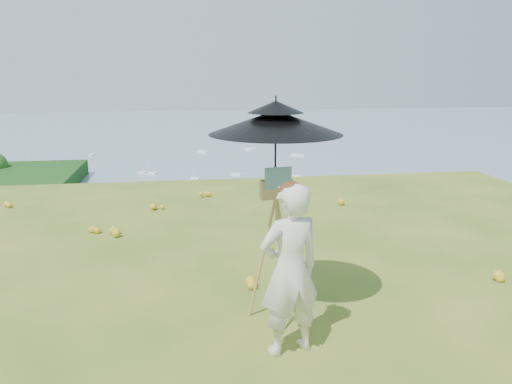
{
  "coord_description": "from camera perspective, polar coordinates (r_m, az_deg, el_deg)",
  "views": [
    {
      "loc": [
        -0.76,
        -5.06,
        2.63
      ],
      "look_at": [
        0.31,
        2.15,
        0.84
      ],
      "focal_mm": 35.0,
      "sensor_mm": 36.0,
      "label": 1
    }
  ],
  "objects": [
    {
      "name": "ground",
      "position": [
        5.75,
        0.05,
        -13.42
      ],
      "size": [
        14.0,
        14.0,
        0.0
      ],
      "primitive_type": "plane",
      "color": "#3C641C",
      "rests_on": "ground"
    },
    {
      "name": "shoreline_tier",
      "position": [
        88.9,
        -7.27,
        -12.06
      ],
      "size": [
        170.0,
        28.0,
        8.0
      ],
      "primitive_type": "cube",
      "color": "gray",
      "rests_on": "bay_water"
    },
    {
      "name": "bay_water",
      "position": [
        247.78,
        -8.2,
        5.18
      ],
      "size": [
        700.0,
        700.0,
        0.0
      ],
      "primitive_type": "plane",
      "color": "slate",
      "rests_on": "ground"
    },
    {
      "name": "slope_trees",
      "position": [
        43.78,
        -6.84,
        -10.04
      ],
      "size": [
        110.0,
        50.0,
        6.0
      ],
      "primitive_type": null,
      "color": "#195218",
      "rests_on": "forest_slope"
    },
    {
      "name": "harbor_town",
      "position": [
        86.27,
        -7.4,
        -8.17
      ],
      "size": [
        110.0,
        22.0,
        5.0
      ],
      "primitive_type": null,
      "color": "#BBBCB7",
      "rests_on": "shoreline_tier"
    },
    {
      "name": "moored_boats",
      "position": [
        170.38,
        -12.2,
        1.21
      ],
      "size": [
        140.0,
        140.0,
        0.7
      ],
      "primitive_type": null,
      "color": "white",
      "rests_on": "bay_water"
    },
    {
      "name": "wildflowers",
      "position": [
        5.95,
        -0.32,
        -11.81
      ],
      "size": [
        10.0,
        10.5,
        0.12
      ],
      "primitive_type": null,
      "color": "gold",
      "rests_on": "ground"
    },
    {
      "name": "painter",
      "position": [
        4.67,
        3.87,
        -8.9
      ],
      "size": [
        0.69,
        0.55,
        1.66
      ],
      "primitive_type": "imported",
      "rotation": [
        0.0,
        0.0,
        3.42
      ],
      "color": "beige",
      "rests_on": "ground"
    },
    {
      "name": "field_easel",
      "position": [
        5.22,
        2.26,
        -6.21
      ],
      "size": [
        0.72,
        0.72,
        1.69
      ],
      "primitive_type": null,
      "rotation": [
        0.0,
        0.0,
        0.12
      ],
      "color": "#AF8649",
      "rests_on": "ground"
    },
    {
      "name": "sun_umbrella",
      "position": [
        4.99,
        2.24,
        5.25
      ],
      "size": [
        1.66,
        1.66,
        0.99
      ],
      "primitive_type": null,
      "rotation": [
        0.0,
        0.0,
        0.29
      ],
      "color": "black",
      "rests_on": "field_easel"
    },
    {
      "name": "painter_cap",
      "position": [
        4.43,
        4.04,
        0.52
      ],
      "size": [
        0.28,
        0.31,
        0.1
      ],
      "primitive_type": null,
      "rotation": [
        0.0,
        0.0,
        0.35
      ],
      "color": "#D27382",
      "rests_on": "painter"
    }
  ]
}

